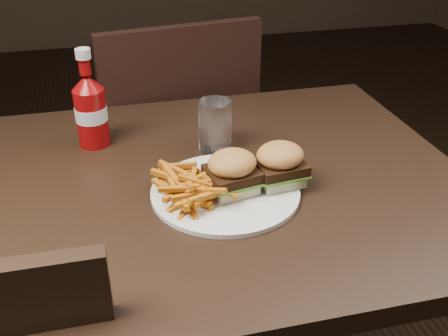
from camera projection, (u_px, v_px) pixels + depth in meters
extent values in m
cube|color=black|center=(161.00, 192.00, 1.02)|extent=(1.20, 0.80, 0.04)
cube|color=black|center=(166.00, 161.00, 1.74)|extent=(0.53, 0.53, 0.04)
cylinder|color=white|center=(225.00, 192.00, 0.97)|extent=(0.28, 0.28, 0.01)
cube|color=#F9F1B6|center=(232.00, 185.00, 0.96)|extent=(0.09, 0.09, 0.02)
cube|color=beige|center=(279.00, 177.00, 0.99)|extent=(0.09, 0.08, 0.02)
cylinder|color=maroon|center=(92.00, 119.00, 1.12)|extent=(0.08, 0.08, 0.13)
cylinder|color=white|center=(215.00, 126.00, 1.10)|extent=(0.08, 0.08, 0.11)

